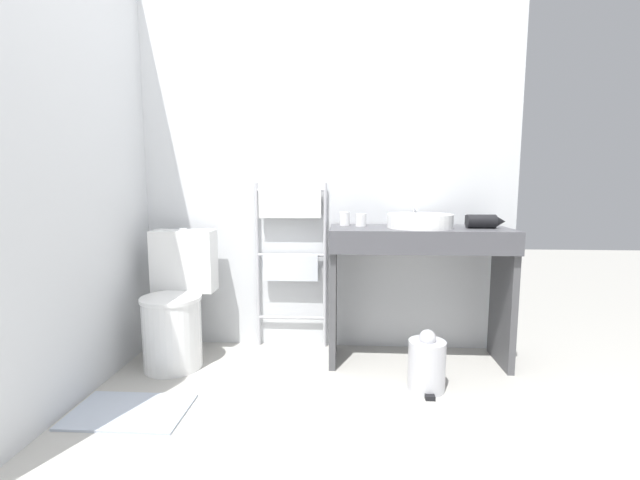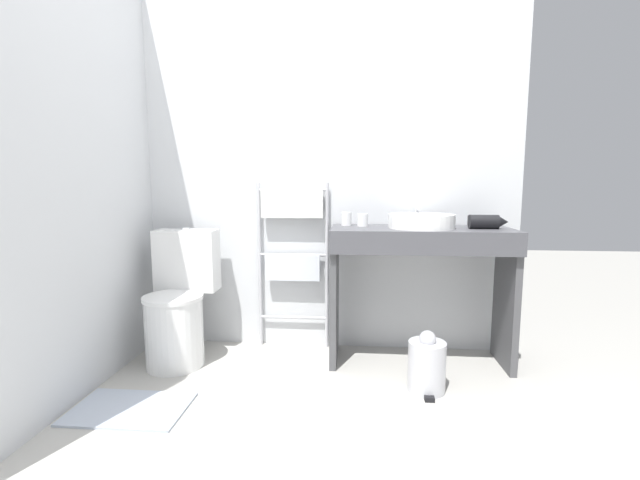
# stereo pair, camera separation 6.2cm
# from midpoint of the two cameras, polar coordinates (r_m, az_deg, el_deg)

# --- Properties ---
(wall_back) EXTENTS (2.59, 0.12, 2.45)m
(wall_back) POSITION_cam_midpoint_polar(r_m,az_deg,el_deg) (2.92, -0.70, 9.71)
(wall_back) COLOR silver
(wall_back) RESTS_ON ground_plane
(wall_side) EXTENTS (0.12, 2.07, 2.45)m
(wall_side) POSITION_cam_midpoint_polar(r_m,az_deg,el_deg) (2.60, -30.77, 8.97)
(wall_side) COLOR silver
(wall_side) RESTS_ON ground_plane
(toilet) EXTENTS (0.40, 0.50, 0.83)m
(toilet) POSITION_cam_midpoint_polar(r_m,az_deg,el_deg) (2.83, -19.19, -8.43)
(toilet) COLOR white
(toilet) RESTS_ON ground_plane
(towel_radiator) EXTENTS (0.48, 0.06, 1.12)m
(towel_radiator) POSITION_cam_midpoint_polar(r_m,az_deg,el_deg) (2.85, -4.59, -0.08)
(towel_radiator) COLOR silver
(towel_radiator) RESTS_ON ground_plane
(vanity_counter) EXTENTS (1.09, 0.44, 0.85)m
(vanity_counter) POSITION_cam_midpoint_polar(r_m,az_deg,el_deg) (2.69, 12.34, -3.88)
(vanity_counter) COLOR #4C4C51
(vanity_counter) RESTS_ON ground_plane
(sink_basin) EXTENTS (0.40, 0.40, 0.08)m
(sink_basin) POSITION_cam_midpoint_polar(r_m,az_deg,el_deg) (2.66, 12.51, 2.56)
(sink_basin) COLOR white
(sink_basin) RESTS_ON vanity_counter
(faucet) EXTENTS (0.02, 0.10, 0.12)m
(faucet) POSITION_cam_midpoint_polar(r_m,az_deg,el_deg) (2.83, 11.98, 3.55)
(faucet) COLOR silver
(faucet) RESTS_ON vanity_counter
(cup_near_wall) EXTENTS (0.06, 0.06, 0.09)m
(cup_near_wall) POSITION_cam_midpoint_polar(r_m,az_deg,el_deg) (2.74, 2.67, 2.84)
(cup_near_wall) COLOR white
(cup_near_wall) RESTS_ON vanity_counter
(cup_near_edge) EXTENTS (0.07, 0.07, 0.08)m
(cup_near_edge) POSITION_cam_midpoint_polar(r_m,az_deg,el_deg) (2.70, 4.83, 2.67)
(cup_near_edge) COLOR white
(cup_near_edge) RESTS_ON vanity_counter
(hair_dryer) EXTENTS (0.23, 0.17, 0.08)m
(hair_dryer) POSITION_cam_midpoint_polar(r_m,az_deg,el_deg) (2.74, 20.29, 2.36)
(hair_dryer) COLOR black
(hair_dryer) RESTS_ON vanity_counter
(trash_bin) EXTENTS (0.20, 0.23, 0.34)m
(trash_bin) POSITION_cam_midpoint_polar(r_m,az_deg,el_deg) (2.47, 13.32, -15.76)
(trash_bin) COLOR silver
(trash_bin) RESTS_ON ground_plane
(bath_mat) EXTENTS (0.56, 0.36, 0.01)m
(bath_mat) POSITION_cam_midpoint_polar(r_m,az_deg,el_deg) (2.45, -24.77, -20.03)
(bath_mat) COLOR #B2BCCC
(bath_mat) RESTS_ON ground_plane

